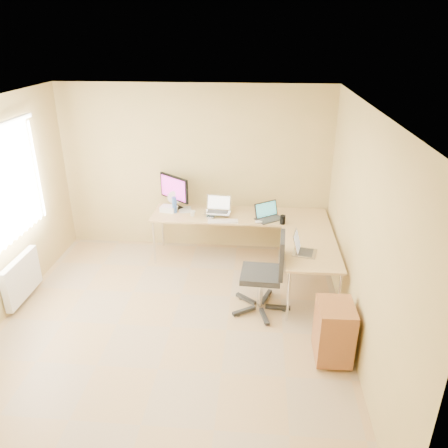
# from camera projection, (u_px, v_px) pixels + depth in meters

# --- Properties ---
(floor) EXTENTS (4.50, 4.50, 0.00)m
(floor) POSITION_uv_depth(u_px,v_px,m) (171.00, 327.00, 5.28)
(floor) COLOR tan
(floor) RESTS_ON ground
(ceiling) EXTENTS (4.50, 4.50, 0.00)m
(ceiling) POSITION_uv_depth(u_px,v_px,m) (158.00, 108.00, 4.22)
(ceiling) COLOR white
(ceiling) RESTS_ON ground
(wall_back) EXTENTS (4.50, 0.00, 4.50)m
(wall_back) POSITION_uv_depth(u_px,v_px,m) (195.00, 170.00, 6.80)
(wall_back) COLOR tan
(wall_back) RESTS_ON ground
(wall_front) EXTENTS (4.50, 0.00, 4.50)m
(wall_front) POSITION_uv_depth(u_px,v_px,m) (91.00, 381.00, 2.70)
(wall_front) COLOR tan
(wall_front) RESTS_ON ground
(wall_right) EXTENTS (0.00, 4.50, 4.50)m
(wall_right) POSITION_uv_depth(u_px,v_px,m) (362.00, 237.00, 4.59)
(wall_right) COLOR tan
(wall_right) RESTS_ON ground
(desk_main) EXTENTS (2.65, 0.70, 0.73)m
(desk_main) POSITION_uv_depth(u_px,v_px,m) (239.00, 236.00, 6.76)
(desk_main) COLOR tan
(desk_main) RESTS_ON ground
(desk_return) EXTENTS (0.70, 1.30, 0.73)m
(desk_return) POSITION_uv_depth(u_px,v_px,m) (309.00, 271.00, 5.78)
(desk_return) COLOR tan
(desk_return) RESTS_ON ground
(monitor) EXTENTS (0.60, 0.54, 0.52)m
(monitor) POSITION_uv_depth(u_px,v_px,m) (174.00, 192.00, 6.77)
(monitor) COLOR black
(monitor) RESTS_ON desk_main
(book_stack) EXTENTS (0.24, 0.30, 0.05)m
(book_stack) POSITION_uv_depth(u_px,v_px,m) (214.00, 211.00, 6.69)
(book_stack) COLOR #0F5E5E
(book_stack) RESTS_ON desk_main
(laptop_center) EXTENTS (0.40, 0.32, 0.24)m
(laptop_center) POSITION_uv_depth(u_px,v_px,m) (218.00, 205.00, 6.52)
(laptop_center) COLOR silver
(laptop_center) RESTS_ON desk_main
(laptop_black) EXTENTS (0.49, 0.46, 0.25)m
(laptop_black) POSITION_uv_depth(u_px,v_px,m) (270.00, 212.00, 6.39)
(laptop_black) COLOR #272626
(laptop_black) RESTS_ON desk_main
(keyboard) EXTENTS (0.45, 0.17, 0.02)m
(keyboard) POSITION_uv_depth(u_px,v_px,m) (223.00, 221.00, 6.35)
(keyboard) COLOR silver
(keyboard) RESTS_ON desk_main
(mouse) EXTENTS (0.11, 0.08, 0.04)m
(mouse) POSITION_uv_depth(u_px,v_px,m) (259.00, 222.00, 6.31)
(mouse) COLOR silver
(mouse) RESTS_ON desk_main
(mug) EXTENTS (0.11, 0.11, 0.08)m
(mug) POSITION_uv_depth(u_px,v_px,m) (193.00, 214.00, 6.54)
(mug) COLOR silver
(mug) RESTS_ON desk_main
(cd_stack) EXTENTS (0.15, 0.15, 0.03)m
(cd_stack) POSITION_uv_depth(u_px,v_px,m) (210.00, 217.00, 6.47)
(cd_stack) COLOR silver
(cd_stack) RESTS_ON desk_main
(water_bottle) EXTENTS (0.08, 0.08, 0.25)m
(water_bottle) POSITION_uv_depth(u_px,v_px,m) (174.00, 205.00, 6.64)
(water_bottle) COLOR #355FB5
(water_bottle) RESTS_ON desk_main
(papers) EXTENTS (0.25, 0.31, 0.01)m
(papers) POSITION_uv_depth(u_px,v_px,m) (185.00, 210.00, 6.79)
(papers) COLOR silver
(papers) RESTS_ON desk_main
(white_box) EXTENTS (0.26, 0.21, 0.08)m
(white_box) POSITION_uv_depth(u_px,v_px,m) (168.00, 209.00, 6.72)
(white_box) COLOR white
(white_box) RESTS_ON desk_main
(desk_fan) EXTENTS (0.22, 0.22, 0.26)m
(desk_fan) POSITION_uv_depth(u_px,v_px,m) (175.00, 200.00, 6.82)
(desk_fan) COLOR silver
(desk_fan) RESTS_ON desk_main
(black_cup) EXTENTS (0.10, 0.10, 0.13)m
(black_cup) POSITION_uv_depth(u_px,v_px,m) (283.00, 220.00, 6.27)
(black_cup) COLOR black
(black_cup) RESTS_ON desk_main
(laptop_return) EXTENTS (0.38, 0.33, 0.22)m
(laptop_return) POSITION_uv_depth(u_px,v_px,m) (305.00, 245.00, 5.42)
(laptop_return) COLOR #B7B6C7
(laptop_return) RESTS_ON desk_return
(office_chair) EXTENTS (0.67, 0.67, 1.06)m
(office_chair) POSITION_uv_depth(u_px,v_px,m) (261.00, 275.00, 5.43)
(office_chair) COLOR #252525
(office_chair) RESTS_ON ground
(cabinet) EXTENTS (0.38, 0.47, 0.64)m
(cabinet) POSITION_uv_depth(u_px,v_px,m) (334.00, 331.00, 4.64)
(cabinet) COLOR brown
(cabinet) RESTS_ON ground
(radiator) EXTENTS (0.09, 0.80, 0.55)m
(radiator) POSITION_uv_depth(u_px,v_px,m) (22.00, 278.00, 5.66)
(radiator) COLOR white
(radiator) RESTS_ON ground
(window) EXTENTS (0.10, 1.80, 1.40)m
(window) POSITION_uv_depth(u_px,v_px,m) (1.00, 191.00, 5.17)
(window) COLOR white
(window) RESTS_ON wall_left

